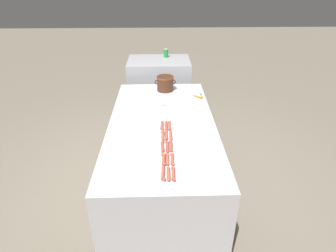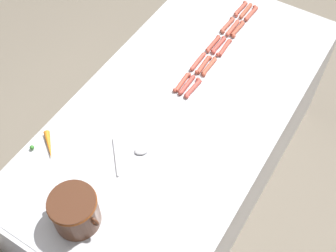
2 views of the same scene
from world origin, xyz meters
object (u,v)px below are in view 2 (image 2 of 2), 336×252
hot_dog_2 (224,48)px  hot_dog_9 (187,85)px  hot_dog_4 (193,88)px  hot_dog_7 (219,45)px  hot_dog_13 (198,62)px  hot_dog_14 (182,82)px  hot_dog_3 (209,66)px  hot_dog_5 (246,11)px  serving_spoon (133,153)px  hot_dog_1 (238,29)px  hot_dog_10 (241,9)px  hot_dog_11 (227,25)px  hot_dog_0 (251,13)px  hot_dog_8 (203,65)px  carrot (48,145)px  hot_dog_6 (233,28)px  hot_dog_12 (213,44)px

hot_dog_2 → hot_dog_9: bearing=84.1°
hot_dog_4 → hot_dog_7: bearing=-84.2°
hot_dog_4 → hot_dog_13: size_ratio=1.00×
hot_dog_9 → hot_dog_14: size_ratio=1.00×
hot_dog_3 → hot_dog_5: size_ratio=1.00×
serving_spoon → hot_dog_1: bearing=-91.9°
hot_dog_3 → serving_spoon: hot_dog_3 is taller
hot_dog_2 → hot_dog_10: size_ratio=1.00×
hot_dog_11 → hot_dog_0: bearing=-112.3°
hot_dog_8 → carrot: (0.39, 0.91, 0.00)m
serving_spoon → hot_dog_8: bearing=-90.5°
hot_dog_13 → serving_spoon: bearing=92.8°
carrot → hot_dog_11: bearing=-105.2°
hot_dog_2 → hot_dog_3: size_ratio=1.00×
hot_dog_6 → hot_dog_14: size_ratio=1.00×
hot_dog_5 → hot_dog_6: bearing=90.7°
hot_dog_1 → hot_dog_9: bearing=86.6°
hot_dog_2 → hot_dog_10: 0.38m
hot_dog_2 → hot_dog_6: (0.04, -0.18, 0.00)m
hot_dog_3 → serving_spoon: (0.04, 0.72, -0.00)m
hot_dog_6 → hot_dog_12: same height
serving_spoon → carrot: carrot is taller
hot_dog_4 → carrot: size_ratio=1.11×
hot_dog_0 → serving_spoon: size_ratio=0.74×
hot_dog_4 → hot_dog_11: size_ratio=1.00×
hot_dog_11 → hot_dog_12: same height
hot_dog_10 → hot_dog_5: bearing=-180.0°
hot_dog_5 → hot_dog_14: same height
hot_dog_0 → hot_dog_14: size_ratio=1.00×
hot_dog_0 → hot_dog_3: bearing=89.9°
hot_dog_1 → hot_dog_3: same height
hot_dog_6 → hot_dog_7: 0.18m
hot_dog_8 → hot_dog_9: 0.18m
hot_dog_1 → hot_dog_7: 0.19m
hot_dog_3 → hot_dog_1: bearing=-89.6°
hot_dog_1 → hot_dog_10: bearing=-69.1°
hot_dog_9 → hot_dog_14: 0.03m
hot_dog_10 → hot_dog_11: size_ratio=1.00×
hot_dog_9 → serving_spoon: hot_dog_9 is taller
hot_dog_5 → hot_dog_9: same height
hot_dog_3 → hot_dog_12: 0.19m
hot_dog_0 → hot_dog_10: 0.07m
hot_dog_7 → hot_dog_5: bearing=-90.1°
hot_dog_9 → hot_dog_12: same height
hot_dog_3 → hot_dog_5: bearing=-86.4°
hot_dog_5 → hot_dog_14: bearing=87.4°
hot_dog_14 → carrot: size_ratio=1.11×
hot_dog_9 → carrot: 0.82m
hot_dog_4 → hot_dog_12: same height
hot_dog_4 → hot_dog_11: (0.08, -0.57, 0.00)m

